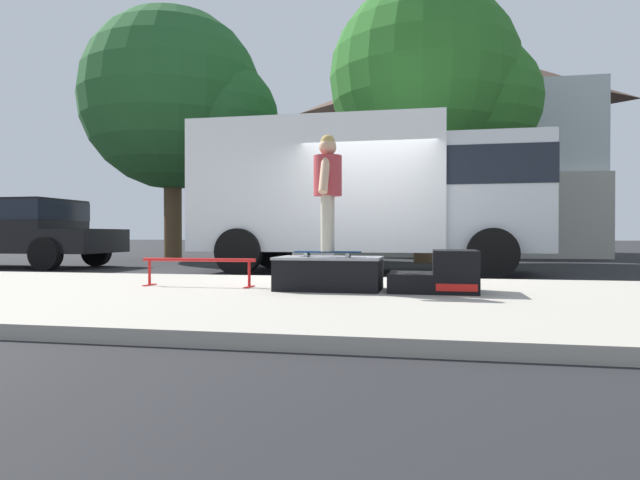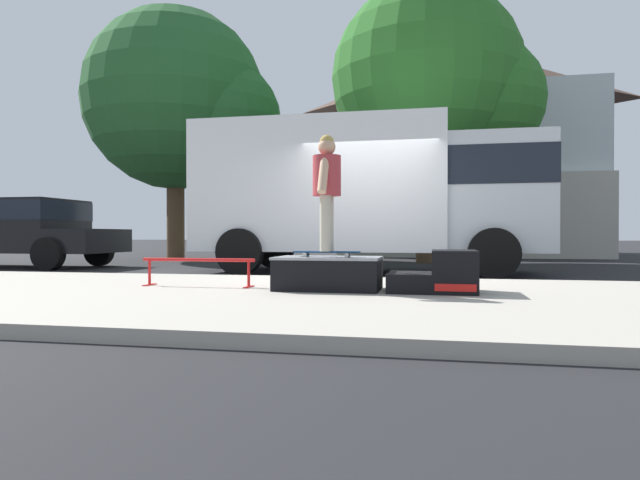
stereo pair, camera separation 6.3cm
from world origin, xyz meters
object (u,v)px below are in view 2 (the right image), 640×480
object	(u,v)px
kicker_ramp	(440,275)
skateboard	(327,252)
skater_kid	(327,183)
pickup_truck_black	(10,230)
box_truck	(369,190)
street_tree_neighbour	(185,105)
grind_rail	(198,265)
skate_box	(329,272)
street_tree_main	(438,85)

from	to	relation	value
kicker_ramp	skateboard	distance (m)	1.34
skater_kid	pickup_truck_black	world-z (taller)	skater_kid
box_truck	kicker_ramp	bearing A→B (deg)	-74.02
box_truck	street_tree_neighbour	bearing A→B (deg)	141.72
box_truck	street_tree_neighbour	world-z (taller)	street_tree_neighbour
box_truck	skateboard	bearing A→B (deg)	-89.45
street_tree_neighbour	box_truck	bearing A→B (deg)	-38.28
grind_rail	pickup_truck_black	xyz separation A→B (m)	(-7.01, 4.85, 0.50)
grind_rail	street_tree_neighbour	size ratio (longest dim) A/B	0.19
skater_kid	box_truck	xyz separation A→B (m)	(-0.05, 4.81, 0.31)
skate_box	grind_rail	world-z (taller)	skate_box
kicker_ramp	street_tree_neighbour	xyz separation A→B (m)	(-7.87, 9.89, 4.62)
skate_box	street_tree_neighbour	world-z (taller)	street_tree_neighbour
street_tree_main	street_tree_neighbour	bearing A→B (deg)	173.30
skate_box	box_truck	distance (m)	4.95
kicker_ramp	skateboard	bearing A→B (deg)	-177.47
skateboard	skater_kid	distance (m)	0.82
skate_box	kicker_ramp	distance (m)	1.31
grind_rail	skater_kid	bearing A→B (deg)	-5.13
box_truck	pickup_truck_black	world-z (taller)	box_truck
grind_rail	box_truck	bearing A→B (deg)	70.44
skateboard	box_truck	world-z (taller)	box_truck
skateboard	street_tree_neighbour	xyz separation A→B (m)	(-6.55, 9.95, 4.37)
kicker_ramp	skater_kid	distance (m)	1.70
kicker_ramp	street_tree_main	bearing A→B (deg)	89.80
skater_kid	box_truck	size ratio (longest dim) A/B	0.20
skater_kid	grind_rail	bearing A→B (deg)	174.87
kicker_ramp	skater_kid	world-z (taller)	skater_kid
street_tree_main	street_tree_neighbour	size ratio (longest dim) A/B	0.96
grind_rail	street_tree_main	size ratio (longest dim) A/B	0.20
grind_rail	skateboard	bearing A→B (deg)	-5.13
grind_rail	box_truck	distance (m)	5.12
skate_box	pickup_truck_black	world-z (taller)	pickup_truck_black
kicker_ramp	pickup_truck_black	bearing A→B (deg)	153.77
box_truck	street_tree_main	xyz separation A→B (m)	(1.39, 4.21, 3.19)
grind_rail	pickup_truck_black	size ratio (longest dim) A/B	0.27
grind_rail	box_truck	xyz separation A→B (m)	(1.66, 4.66, 1.31)
skateboard	box_truck	distance (m)	4.95
grind_rail	skateboard	distance (m)	1.72
street_tree_neighbour	kicker_ramp	bearing A→B (deg)	-51.50
skateboard	grind_rail	bearing A→B (deg)	174.87
box_truck	pickup_truck_black	bearing A→B (deg)	178.78
grind_rail	pickup_truck_black	world-z (taller)	pickup_truck_black
box_truck	street_tree_main	world-z (taller)	street_tree_main
skate_box	pickup_truck_black	bearing A→B (deg)	150.47
kicker_ramp	street_tree_main	size ratio (longest dim) A/B	0.13
grind_rail	street_tree_main	world-z (taller)	street_tree_main
skate_box	skateboard	distance (m)	0.25
pickup_truck_black	street_tree_main	distance (m)	11.55
box_truck	skater_kid	bearing A→B (deg)	-89.45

